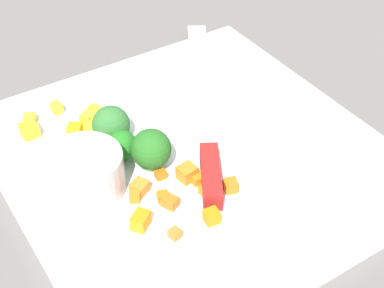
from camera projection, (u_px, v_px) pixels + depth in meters
ground_plane at (192, 159)px, 0.66m from camera, size 4.00×4.00×0.00m
cutting_board at (192, 155)px, 0.66m from camera, size 0.42×0.40×0.01m
prep_bowl at (85, 173)px, 0.59m from camera, size 0.08×0.08×0.05m
chef_knife at (207, 135)px, 0.66m from camera, size 0.33×0.21×0.02m
carrot_dice_0 at (175, 234)px, 0.56m from camera, size 0.01×0.01×0.01m
carrot_dice_1 at (141, 220)px, 0.56m from camera, size 0.02×0.02×0.02m
carrot_dice_2 at (161, 175)px, 0.62m from camera, size 0.01×0.01×0.01m
carrot_dice_3 at (163, 197)px, 0.59m from camera, size 0.01×0.01×0.01m
carrot_dice_4 at (135, 196)px, 0.59m from camera, size 0.02×0.02×0.01m
carrot_dice_5 at (205, 190)px, 0.60m from camera, size 0.01×0.01×0.01m
carrot_dice_6 at (212, 216)px, 0.57m from camera, size 0.02×0.02×0.01m
carrot_dice_7 at (170, 202)px, 0.59m from camera, size 0.02×0.02×0.01m
carrot_dice_8 at (187, 173)px, 0.62m from camera, size 0.02×0.02×0.02m
carrot_dice_9 at (230, 186)px, 0.60m from camera, size 0.02×0.02×0.01m
carrot_dice_10 at (198, 179)px, 0.61m from camera, size 0.01×0.01×0.01m
carrot_dice_11 at (140, 187)px, 0.60m from camera, size 0.02×0.02×0.01m
pepper_dice_0 at (94, 109)px, 0.71m from camera, size 0.02×0.01×0.01m
pepper_dice_1 at (75, 130)px, 0.67m from camera, size 0.02×0.02×0.01m
pepper_dice_2 at (94, 130)px, 0.67m from camera, size 0.02×0.02×0.02m
pepper_dice_3 at (103, 120)px, 0.68m from camera, size 0.03×0.03×0.02m
pepper_dice_4 at (29, 130)px, 0.67m from camera, size 0.02×0.02×0.02m
pepper_dice_5 at (57, 108)px, 0.70m from camera, size 0.01×0.01×0.01m
pepper_dice_6 at (87, 118)px, 0.69m from camera, size 0.02×0.02×0.01m
pepper_dice_7 at (30, 119)px, 0.69m from camera, size 0.02×0.02×0.01m
pepper_dice_8 at (109, 130)px, 0.67m from camera, size 0.03×0.03×0.02m
broccoli_floret_0 at (111, 125)px, 0.66m from camera, size 0.04×0.04×0.04m
broccoli_floret_1 at (151, 150)px, 0.62m from camera, size 0.04×0.04×0.05m
broccoli_floret_2 at (122, 145)px, 0.63m from camera, size 0.03×0.03×0.03m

